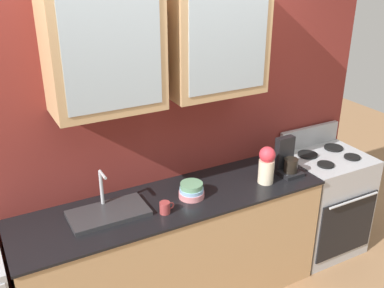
% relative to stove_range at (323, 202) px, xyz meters
% --- Properties ---
extents(back_wall_unit, '(3.77, 0.47, 2.58)m').
position_rel_stove_range_xyz_m(back_wall_unit, '(-1.49, 0.29, 1.04)').
color(back_wall_unit, maroon).
rests_on(back_wall_unit, ground_plane).
extents(counter, '(2.28, 0.62, 0.92)m').
position_rel_stove_range_xyz_m(counter, '(-1.49, 0.00, -0.01)').
color(counter, tan).
rests_on(counter, ground_plane).
extents(stove_range, '(0.67, 0.63, 1.10)m').
position_rel_stove_range_xyz_m(stove_range, '(0.00, 0.00, 0.00)').
color(stove_range, '#ADAFB5').
rests_on(stove_range, ground_plane).
extents(sink_faucet, '(0.52, 0.29, 0.29)m').
position_rel_stove_range_xyz_m(sink_faucet, '(-1.96, 0.03, 0.48)').
color(sink_faucet, '#2D2D30').
rests_on(sink_faucet, counter).
extents(bowl_stack, '(0.18, 0.18, 0.11)m').
position_rel_stove_range_xyz_m(bowl_stack, '(-1.36, -0.03, 0.51)').
color(bowl_stack, '#D87F84').
rests_on(bowl_stack, counter).
extents(vase, '(0.12, 0.12, 0.29)m').
position_rel_stove_range_xyz_m(vase, '(-0.76, -0.10, 0.60)').
color(vase, beige).
rests_on(vase, counter).
extents(cup_near_sink, '(0.11, 0.07, 0.08)m').
position_rel_stove_range_xyz_m(cup_near_sink, '(-1.61, -0.13, 0.50)').
color(cup_near_sink, '#993838').
rests_on(cup_near_sink, counter).
extents(coffee_maker, '(0.17, 0.20, 0.29)m').
position_rel_stove_range_xyz_m(coffee_maker, '(-0.51, -0.05, 0.56)').
color(coffee_maker, black).
rests_on(coffee_maker, counter).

